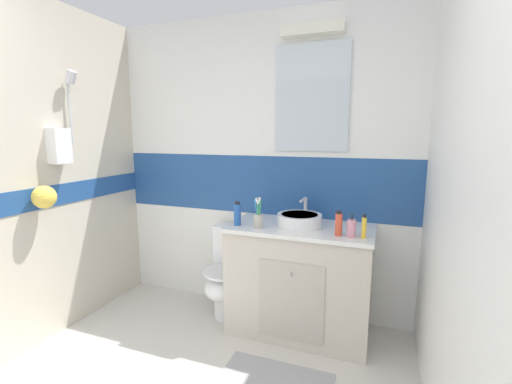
{
  "coord_description": "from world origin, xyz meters",
  "views": [
    {
      "loc": [
        1.03,
        -0.4,
        1.54
      ],
      "look_at": [
        0.21,
        1.78,
        1.15
      ],
      "focal_mm": 24.63,
      "sensor_mm": 36.0,
      "label": 1
    }
  ],
  "objects": [
    {
      "name": "shampoo_bottle_tall",
      "position": [
        -0.01,
        1.97,
        0.94
      ],
      "size": [
        0.05,
        0.05,
        0.18
      ],
      "color": "#2659B2",
      "rests_on": "vanity_cabinet"
    },
    {
      "name": "soap_dispenser",
      "position": [
        0.83,
        1.96,
        0.91
      ],
      "size": [
        0.06,
        0.06,
        0.16
      ],
      "color": "pink",
      "rests_on": "vanity_cabinet"
    },
    {
      "name": "bath_mat",
      "position": [
        0.45,
        1.49,
        0.01
      ],
      "size": [
        0.7,
        0.39,
        0.01
      ],
      "primitive_type": "cube",
      "color": "#99999E",
      "rests_on": "ground_plane"
    },
    {
      "name": "deodorant_spray_can",
      "position": [
        0.74,
        1.96,
        0.93
      ],
      "size": [
        0.05,
        0.05,
        0.17
      ],
      "color": "#D84C33",
      "rests_on": "vanity_cabinet"
    },
    {
      "name": "wall_right_plain",
      "position": [
        1.35,
        1.2,
        1.25
      ],
      "size": [
        0.1,
        3.48,
        2.5
      ],
      "primitive_type": "cube",
      "color": "white",
      "rests_on": "ground_plane"
    },
    {
      "name": "wall_back_tiled",
      "position": [
        0.01,
        2.45,
        1.26
      ],
      "size": [
        3.2,
        0.2,
        2.5
      ],
      "color": "white",
      "rests_on": "ground_plane"
    },
    {
      "name": "vanity_cabinet",
      "position": [
        0.45,
        2.12,
        0.43
      ],
      "size": [
        1.07,
        0.58,
        0.85
      ],
      "color": "beige",
      "rests_on": "ground_plane"
    },
    {
      "name": "wall_left_shower_alcove",
      "position": [
        -1.35,
        1.2,
        1.25
      ],
      "size": [
        0.28,
        3.48,
        2.5
      ],
      "color": "beige",
      "rests_on": "ground_plane"
    },
    {
      "name": "toilet",
      "position": [
        -0.17,
        2.15,
        0.36
      ],
      "size": [
        0.37,
        0.5,
        0.77
      ],
      "color": "white",
      "rests_on": "ground_plane"
    },
    {
      "name": "toothbrush_cup",
      "position": [
        0.16,
        1.95,
        0.91
      ],
      "size": [
        0.07,
        0.07,
        0.23
      ],
      "color": "#B2ADA3",
      "rests_on": "vanity_cabinet"
    },
    {
      "name": "sink_basin",
      "position": [
        0.43,
        2.12,
        0.9
      ],
      "size": [
        0.33,
        0.38,
        0.19
      ],
      "color": "white",
      "rests_on": "vanity_cabinet"
    },
    {
      "name": "toothpaste_tube_upright",
      "position": [
        0.91,
        1.96,
        0.93
      ],
      "size": [
        0.03,
        0.03,
        0.16
      ],
      "color": "yellow",
      "rests_on": "vanity_cabinet"
    }
  ]
}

